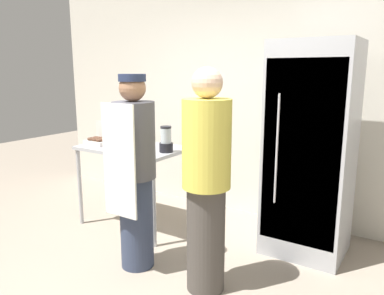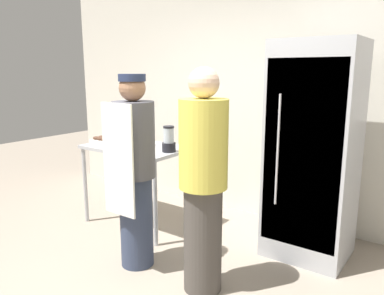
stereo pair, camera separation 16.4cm
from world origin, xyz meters
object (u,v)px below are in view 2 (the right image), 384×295
Objects in this scene: refrigerator at (313,152)px; person_customer at (203,182)px; binder_stack at (136,139)px; blender_pitcher at (169,140)px; donut_box at (104,139)px; person_baker at (134,170)px.

person_customer is at bearing -114.06° from refrigerator.
refrigerator is 1.86m from binder_stack.
person_customer is at bearing -36.67° from blender_pitcher.
refrigerator is 1.13× the size of person_customer.
refrigerator reaches higher than person_customer.
donut_box is (-2.21, -0.54, -0.04)m from refrigerator.
blender_pitcher is 0.92× the size of binder_stack.
refrigerator is at bearing 12.69° from binder_stack.
blender_pitcher is at bearing -3.29° from binder_stack.
person_baker is at bearing -136.89° from refrigerator.
blender_pitcher reaches higher than donut_box.
binder_stack is (-1.82, -0.41, -0.01)m from refrigerator.
donut_box is 1.18m from person_baker.
blender_pitcher is 0.49m from binder_stack.
binder_stack is at bearing 176.71° from blender_pitcher.
person_baker is 0.97× the size of person_customer.
refrigerator is 6.89× the size of binder_stack.
refrigerator is 1.62m from person_baker.
person_customer is (-0.48, -1.07, -0.10)m from refrigerator.
donut_box is at bearing 151.17° from person_baker.
binder_stack is 0.16× the size of person_customer.
person_baker reaches higher than donut_box.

